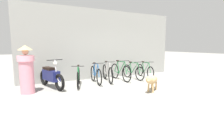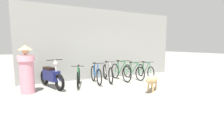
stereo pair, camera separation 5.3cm
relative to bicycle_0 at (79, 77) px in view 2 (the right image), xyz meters
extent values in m
plane|color=gray|center=(1.70, -1.84, -0.34)|extent=(60.00, 60.00, 0.00)
cube|color=gray|center=(1.70, 1.21, 1.26)|extent=(7.78, 0.20, 3.21)
torus|color=black|center=(-0.17, -0.48, -0.03)|extent=(0.26, 0.61, 0.63)
torus|color=black|center=(0.17, 0.47, -0.03)|extent=(0.26, 0.61, 0.63)
cylinder|color=#1E7238|center=(-0.04, -0.11, 0.18)|extent=(0.20, 0.48, 0.52)
cylinder|color=#1E7238|center=(0.06, 0.16, 0.16)|extent=(0.07, 0.13, 0.48)
cylinder|color=#1E7238|center=(-0.02, -0.06, 0.42)|extent=(0.22, 0.56, 0.06)
cylinder|color=#1E7238|center=(0.11, 0.29, -0.05)|extent=(0.16, 0.37, 0.07)
cylinder|color=#1E7238|center=(0.12, 0.34, 0.19)|extent=(0.13, 0.29, 0.44)
cylinder|color=#1E7238|center=(-0.15, -0.40, 0.20)|extent=(0.09, 0.18, 0.47)
cube|color=black|center=(0.08, 0.21, 0.43)|extent=(0.13, 0.19, 0.05)
cylinder|color=black|center=(-0.12, -0.33, 0.47)|extent=(0.44, 0.18, 0.02)
torus|color=black|center=(0.71, -0.35, 0.00)|extent=(0.13, 0.67, 0.67)
torus|color=black|center=(0.84, 0.60, 0.00)|extent=(0.13, 0.67, 0.67)
cylinder|color=#1959A5|center=(0.76, 0.02, 0.22)|extent=(0.09, 0.48, 0.56)
cylinder|color=#1959A5|center=(0.80, 0.29, 0.20)|extent=(0.04, 0.13, 0.51)
cylinder|color=#1959A5|center=(0.77, 0.06, 0.47)|extent=(0.10, 0.55, 0.06)
cylinder|color=#1959A5|center=(0.82, 0.42, -0.03)|extent=(0.08, 0.36, 0.08)
cylinder|color=#1959A5|center=(0.83, 0.47, 0.22)|extent=(0.07, 0.29, 0.47)
cylinder|color=#1959A5|center=(0.72, -0.28, 0.24)|extent=(0.05, 0.17, 0.50)
cube|color=black|center=(0.81, 0.34, 0.48)|extent=(0.09, 0.19, 0.05)
cylinder|color=black|center=(0.73, -0.21, 0.53)|extent=(0.46, 0.09, 0.02)
torus|color=black|center=(1.26, -0.28, 0.01)|extent=(0.20, 0.68, 0.69)
torus|color=black|center=(1.51, 0.78, 0.01)|extent=(0.20, 0.68, 0.69)
cylinder|color=beige|center=(1.35, 0.13, 0.23)|extent=(0.15, 0.53, 0.57)
cylinder|color=beige|center=(1.43, 0.43, 0.21)|extent=(0.06, 0.14, 0.52)
cylinder|color=beige|center=(1.37, 0.18, 0.49)|extent=(0.17, 0.62, 0.06)
cylinder|color=beige|center=(1.46, 0.58, -0.02)|extent=(0.12, 0.41, 0.08)
cylinder|color=beige|center=(1.47, 0.63, 0.24)|extent=(0.10, 0.32, 0.48)
cylinder|color=beige|center=(1.28, -0.20, 0.26)|extent=(0.07, 0.19, 0.51)
cube|color=black|center=(1.44, 0.49, 0.50)|extent=(0.11, 0.19, 0.05)
cylinder|color=black|center=(1.30, -0.12, 0.55)|extent=(0.45, 0.13, 0.02)
torus|color=black|center=(2.00, -0.32, 0.01)|extent=(0.05, 0.71, 0.71)
torus|color=black|center=(2.01, 0.72, 0.01)|extent=(0.05, 0.71, 0.71)
cylinder|color=#1E7238|center=(2.01, 0.08, 0.24)|extent=(0.03, 0.51, 0.58)
cylinder|color=#1E7238|center=(2.01, 0.38, 0.23)|extent=(0.03, 0.13, 0.54)
cylinder|color=#1E7238|center=(2.01, 0.13, 0.51)|extent=(0.03, 0.60, 0.06)
cylinder|color=#1E7238|center=(2.01, 0.52, -0.01)|extent=(0.03, 0.39, 0.08)
cylinder|color=#1E7238|center=(2.01, 0.57, 0.25)|extent=(0.03, 0.31, 0.49)
cylinder|color=#1E7238|center=(2.00, -0.24, 0.27)|extent=(0.03, 0.18, 0.52)
cube|color=black|center=(2.01, 0.43, 0.52)|extent=(0.07, 0.18, 0.05)
cylinder|color=black|center=(2.00, -0.16, 0.57)|extent=(0.46, 0.03, 0.02)
torus|color=black|center=(2.70, -0.31, -0.02)|extent=(0.07, 0.64, 0.64)
torus|color=black|center=(2.67, 0.66, -0.02)|extent=(0.07, 0.64, 0.64)
cylinder|color=#1E7238|center=(2.69, 0.06, 0.18)|extent=(0.05, 0.49, 0.53)
cylinder|color=#1E7238|center=(2.68, 0.34, 0.17)|extent=(0.03, 0.13, 0.48)
cylinder|color=#1E7238|center=(2.69, 0.11, 0.42)|extent=(0.05, 0.56, 0.06)
cylinder|color=#1E7238|center=(2.68, 0.48, -0.05)|extent=(0.04, 0.37, 0.08)
cylinder|color=#1E7238|center=(2.67, 0.53, 0.19)|extent=(0.04, 0.29, 0.44)
cylinder|color=#1E7238|center=(2.70, -0.24, 0.21)|extent=(0.03, 0.17, 0.47)
cube|color=black|center=(2.68, 0.39, 0.44)|extent=(0.08, 0.18, 0.05)
cylinder|color=black|center=(2.70, -0.17, 0.48)|extent=(0.46, 0.04, 0.02)
torus|color=black|center=(3.29, -0.35, -0.03)|extent=(0.17, 0.61, 0.62)
torus|color=black|center=(3.49, 0.69, -0.03)|extent=(0.17, 0.61, 0.62)
cylinder|color=#1E7238|center=(3.37, 0.05, 0.17)|extent=(0.13, 0.52, 0.51)
cylinder|color=#1E7238|center=(3.43, 0.35, 0.15)|extent=(0.05, 0.14, 0.47)
cylinder|color=#1E7238|center=(3.38, 0.10, 0.40)|extent=(0.15, 0.60, 0.06)
cylinder|color=#1E7238|center=(3.46, 0.49, -0.06)|extent=(0.11, 0.40, 0.07)
cylinder|color=#1E7238|center=(3.47, 0.55, 0.18)|extent=(0.09, 0.31, 0.43)
cylinder|color=#1E7238|center=(3.30, -0.27, 0.19)|extent=(0.06, 0.19, 0.46)
cube|color=black|center=(3.44, 0.40, 0.41)|extent=(0.10, 0.19, 0.05)
cylinder|color=black|center=(3.32, -0.19, 0.45)|extent=(0.46, 0.11, 0.02)
torus|color=black|center=(-0.80, -0.43, -0.04)|extent=(0.26, 0.61, 0.60)
torus|color=black|center=(-1.15, 0.79, -0.04)|extent=(0.26, 0.61, 0.60)
cube|color=navy|center=(-0.97, 0.18, 0.13)|extent=(0.52, 0.95, 0.38)
cube|color=black|center=(-1.02, 0.34, 0.37)|extent=(0.39, 0.62, 0.10)
cylinder|color=silver|center=(-0.87, -0.20, 0.42)|extent=(0.09, 0.15, 0.60)
cylinder|color=silver|center=(-0.83, -0.34, 0.05)|extent=(0.10, 0.22, 0.20)
cylinder|color=black|center=(-0.88, -0.15, 0.72)|extent=(0.57, 0.18, 0.03)
sphere|color=silver|center=(-0.87, -0.19, 0.60)|extent=(0.17, 0.17, 0.14)
ellipsoid|color=tan|center=(2.02, -1.93, 0.05)|extent=(0.75, 0.63, 0.28)
cylinder|color=tan|center=(1.88, -2.12, -0.20)|extent=(0.08, 0.08, 0.28)
cylinder|color=tan|center=(1.79, -1.99, -0.20)|extent=(0.08, 0.08, 0.28)
cylinder|color=tan|center=(2.25, -1.87, -0.20)|extent=(0.08, 0.08, 0.28)
cylinder|color=tan|center=(2.16, -1.74, -0.20)|extent=(0.08, 0.08, 0.28)
sphere|color=tan|center=(1.67, -2.17, 0.12)|extent=(0.33, 0.33, 0.23)
ellipsoid|color=tan|center=(1.59, -2.23, 0.11)|extent=(0.16, 0.15, 0.09)
cylinder|color=tan|center=(2.42, -1.65, 0.02)|extent=(0.28, 0.21, 0.15)
cylinder|color=pink|center=(-1.79, -0.23, 0.28)|extent=(0.55, 0.55, 1.24)
cylinder|color=#FFA0B2|center=(-1.79, -0.23, 0.81)|extent=(0.64, 0.64, 0.18)
sphere|color=tan|center=(-1.79, -0.23, 1.02)|extent=(0.25, 0.25, 0.20)
cone|color=tan|center=(-1.79, -0.23, 1.15)|extent=(0.57, 0.57, 0.16)
camera|label=1|loc=(-2.01, -6.44, 1.23)|focal=28.00mm
camera|label=2|loc=(-1.96, -6.47, 1.23)|focal=28.00mm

